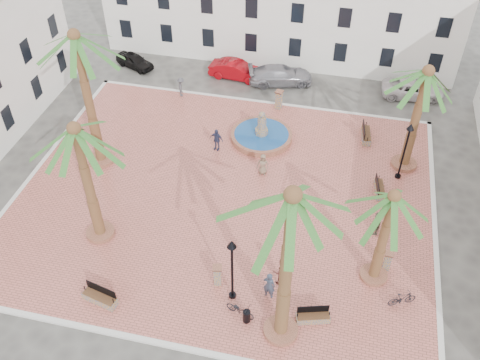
{
  "coord_description": "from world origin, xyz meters",
  "views": [
    {
      "loc": [
        6.55,
        -23.95,
        23.68
      ],
      "look_at": [
        1.0,
        0.0,
        1.6
      ],
      "focal_mm": 40.0,
      "sensor_mm": 36.0,
      "label": 1
    }
  ],
  "objects_px": {
    "fountain": "(261,135)",
    "car_red": "(236,70)",
    "palm_nw": "(77,51)",
    "bicycle_a": "(240,310)",
    "bicycle_b": "(402,299)",
    "palm_s": "(291,213)",
    "pedestrian_fountain_a": "(263,164)",
    "bench_ne": "(366,135)",
    "lamppost_s": "(232,260)",
    "palm_sw": "(78,143)",
    "palm_e": "(391,208)",
    "bench_s": "(100,298)",
    "pedestrian_north": "(181,87)",
    "pedestrian_fountain_b": "(216,139)",
    "bollard_e": "(388,261)",
    "cyclist_b": "(281,271)",
    "car_white": "(413,89)",
    "palm_ne": "(425,84)",
    "cyclist_a": "(269,285)",
    "pedestrian_east": "(377,223)",
    "car_black": "(135,61)",
    "bollard_n": "(279,99)",
    "car_silver": "(281,75)",
    "bench_e": "(379,189)",
    "bollard_se": "(218,275)",
    "litter_bin": "(247,316)",
    "bench_se": "(313,317)",
    "lamppost_e": "(407,142)"
  },
  "relations": [
    {
      "from": "palm_sw",
      "to": "bicycle_b",
      "type": "relative_size",
      "value": 5.19
    },
    {
      "from": "bench_s",
      "to": "bollard_e",
      "type": "relative_size",
      "value": 1.52
    },
    {
      "from": "bench_e",
      "to": "bench_ne",
      "type": "bearing_deg",
      "value": 3.41
    },
    {
      "from": "palm_s",
      "to": "palm_e",
      "type": "height_order",
      "value": "palm_s"
    },
    {
      "from": "bicycle_a",
      "to": "bicycle_b",
      "type": "relative_size",
      "value": 1.03
    },
    {
      "from": "bench_ne",
      "to": "pedestrian_fountain_a",
      "type": "xyz_separation_m",
      "value": [
        -6.48,
        -5.46,
        0.49
      ]
    },
    {
      "from": "fountain",
      "to": "car_red",
      "type": "bearing_deg",
      "value": 115.17
    },
    {
      "from": "bench_s",
      "to": "bollard_se",
      "type": "xyz_separation_m",
      "value": [
        5.7,
        2.51,
        0.42
      ]
    },
    {
      "from": "bicycle_a",
      "to": "car_red",
      "type": "distance_m",
      "value": 23.45
    },
    {
      "from": "bench_se",
      "to": "pedestrian_north",
      "type": "bearing_deg",
      "value": 108.49
    },
    {
      "from": "pedestrian_fountain_b",
      "to": "pedestrian_north",
      "type": "distance_m",
      "value": 7.49
    },
    {
      "from": "palm_s",
      "to": "pedestrian_fountain_a",
      "type": "bearing_deg",
      "value": 105.52
    },
    {
      "from": "palm_sw",
      "to": "cyclist_b",
      "type": "xyz_separation_m",
      "value": [
        10.97,
        -1.1,
        -5.89
      ]
    },
    {
      "from": "palm_s",
      "to": "pedestrian_fountain_b",
      "type": "relative_size",
      "value": 5.84
    },
    {
      "from": "pedestrian_east",
      "to": "car_silver",
      "type": "height_order",
      "value": "pedestrian_east"
    },
    {
      "from": "fountain",
      "to": "car_white",
      "type": "bearing_deg",
      "value": 38.23
    },
    {
      "from": "car_black",
      "to": "litter_bin",
      "type": "bearing_deg",
      "value": -123.4
    },
    {
      "from": "bollard_n",
      "to": "pedestrian_fountain_a",
      "type": "distance_m",
      "value": 7.83
    },
    {
      "from": "bench_s",
      "to": "bicycle_a",
      "type": "height_order",
      "value": "bench_s"
    },
    {
      "from": "palm_e",
      "to": "pedestrian_east",
      "type": "height_order",
      "value": "palm_e"
    },
    {
      "from": "bench_s",
      "to": "lamppost_e",
      "type": "xyz_separation_m",
      "value": [
        15.11,
        13.61,
        2.65
      ]
    },
    {
      "from": "palm_e",
      "to": "bench_s",
      "type": "distance_m",
      "value": 15.56
    },
    {
      "from": "palm_sw",
      "to": "pedestrian_north",
      "type": "distance_m",
      "value": 16.49
    },
    {
      "from": "car_red",
      "to": "lamppost_s",
      "type": "bearing_deg",
      "value": -162.06
    },
    {
      "from": "lamppost_s",
      "to": "car_black",
      "type": "distance_m",
      "value": 25.75
    },
    {
      "from": "pedestrian_east",
      "to": "car_black",
      "type": "height_order",
      "value": "pedestrian_east"
    },
    {
      "from": "fountain",
      "to": "palm_nw",
      "type": "xyz_separation_m",
      "value": [
        -10.19,
        -4.93,
        8.04
      ]
    },
    {
      "from": "bench_ne",
      "to": "lamppost_s",
      "type": "height_order",
      "value": "lamppost_s"
    },
    {
      "from": "car_red",
      "to": "bollard_se",
      "type": "bearing_deg",
      "value": -164.21
    },
    {
      "from": "palm_ne",
      "to": "bollard_se",
      "type": "relative_size",
      "value": 5.57
    },
    {
      "from": "palm_ne",
      "to": "bollard_se",
      "type": "bearing_deg",
      "value": -128.11
    },
    {
      "from": "lamppost_s",
      "to": "car_black",
      "type": "xyz_separation_m",
      "value": [
        -13.9,
        21.52,
        -2.53
      ]
    },
    {
      "from": "pedestrian_fountain_a",
      "to": "cyclist_a",
      "type": "bearing_deg",
      "value": -81.45
    },
    {
      "from": "palm_sw",
      "to": "palm_ne",
      "type": "height_order",
      "value": "palm_sw"
    },
    {
      "from": "bench_e",
      "to": "pedestrian_north",
      "type": "height_order",
      "value": "pedestrian_north"
    },
    {
      "from": "bench_e",
      "to": "bollard_e",
      "type": "distance_m",
      "value": 6.29
    },
    {
      "from": "pedestrian_fountain_a",
      "to": "bench_s",
      "type": "bearing_deg",
      "value": -122.29
    },
    {
      "from": "palm_ne",
      "to": "cyclist_a",
      "type": "bearing_deg",
      "value": -118.76
    },
    {
      "from": "litter_bin",
      "to": "bicycle_b",
      "type": "relative_size",
      "value": 0.49
    },
    {
      "from": "bench_e",
      "to": "pedestrian_fountain_a",
      "type": "relative_size",
      "value": 1.16
    },
    {
      "from": "bench_s",
      "to": "bench_ne",
      "type": "relative_size",
      "value": 1.0
    },
    {
      "from": "bollard_e",
      "to": "car_silver",
      "type": "height_order",
      "value": "car_silver"
    },
    {
      "from": "palm_e",
      "to": "pedestrian_north",
      "type": "xyz_separation_m",
      "value": [
        -15.75,
        14.88,
        -4.5
      ]
    },
    {
      "from": "car_black",
      "to": "bench_s",
      "type": "bearing_deg",
      "value": -139.47
    },
    {
      "from": "bench_se",
      "to": "bollard_se",
      "type": "distance_m",
      "value": 5.44
    },
    {
      "from": "lamppost_s",
      "to": "bench_e",
      "type": "bearing_deg",
      "value": 53.95
    },
    {
      "from": "car_white",
      "to": "palm_e",
      "type": "bearing_deg",
      "value": 167.97
    },
    {
      "from": "lamppost_s",
      "to": "bollard_n",
      "type": "height_order",
      "value": "lamppost_s"
    },
    {
      "from": "palm_ne",
      "to": "pedestrian_fountain_b",
      "type": "distance_m",
      "value": 14.02
    },
    {
      "from": "bollard_e",
      "to": "cyclist_b",
      "type": "xyz_separation_m",
      "value": [
        -5.55,
        -2.24,
        0.26
      ]
    }
  ]
}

